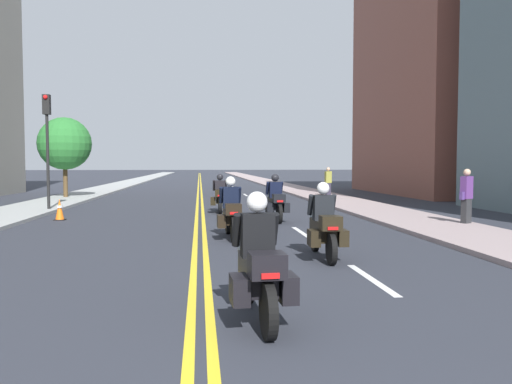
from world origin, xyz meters
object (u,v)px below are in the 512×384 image
at_px(traffic_cone_1, 59,210).
at_px(traffic_light_near, 47,131).
at_px(motorcycle_1, 324,227).
at_px(motorcycle_3, 275,202).
at_px(motorcycle_4, 220,197).
at_px(pedestrian_0, 466,197).
at_px(motorcycle_2, 231,213).
at_px(pedestrian_1, 328,182).
at_px(street_tree_0, 65,144).
at_px(motorcycle_0, 258,269).

xyz_separation_m(traffic_cone_1, traffic_light_near, (-1.31, 3.34, 2.93)).
bearing_deg(traffic_cone_1, motorcycle_1, -47.88).
height_order(motorcycle_3, traffic_light_near, traffic_light_near).
height_order(motorcycle_1, traffic_cone_1, motorcycle_1).
xyz_separation_m(motorcycle_4, pedestrian_0, (7.39, -5.60, 0.30)).
height_order(motorcycle_2, motorcycle_3, motorcycle_2).
relative_size(motorcycle_1, pedestrian_1, 1.24).
xyz_separation_m(motorcycle_1, traffic_cone_1, (-7.38, 8.16, -0.28)).
height_order(traffic_cone_1, pedestrian_1, pedestrian_1).
bearing_deg(motorcycle_1, motorcycle_4, 100.67).
bearing_deg(traffic_light_near, street_tree_0, 99.37).
bearing_deg(motorcycle_2, traffic_cone_1, 136.07).
distance_m(motorcycle_3, street_tree_0, 16.15).
xyz_separation_m(motorcycle_3, traffic_cone_1, (-7.40, 1.30, -0.30)).
relative_size(traffic_cone_1, pedestrian_1, 0.42).
height_order(motorcycle_2, pedestrian_0, pedestrian_0).
bearing_deg(motorcycle_2, street_tree_0, 114.97).
bearing_deg(motorcycle_3, pedestrian_1, 65.20).
bearing_deg(motorcycle_1, traffic_cone_1, 133.37).
relative_size(motorcycle_3, traffic_light_near, 0.45).
relative_size(motorcycle_4, traffic_cone_1, 2.90).
distance_m(motorcycle_3, traffic_cone_1, 7.52).
distance_m(motorcycle_1, street_tree_0, 21.87).
xyz_separation_m(motorcycle_1, traffic_light_near, (-8.69, 11.50, 2.65)).
xyz_separation_m(traffic_light_near, pedestrian_1, (13.60, 7.42, -2.39)).
bearing_deg(traffic_light_near, pedestrian_0, -25.13).
bearing_deg(motorcycle_0, street_tree_0, 105.90).
distance_m(motorcycle_2, pedestrian_1, 17.17).
relative_size(pedestrian_0, street_tree_0, 0.40).
xyz_separation_m(motorcycle_4, street_tree_0, (-8.26, 8.95, 2.45)).
relative_size(traffic_light_near, street_tree_0, 1.05).
bearing_deg(traffic_light_near, motorcycle_1, -52.93).
bearing_deg(motorcycle_2, motorcycle_1, -62.78).
bearing_deg(street_tree_0, pedestrian_1, -1.51).
height_order(motorcycle_0, pedestrian_0, pedestrian_0).
bearing_deg(traffic_light_near, pedestrian_1, 28.62).
height_order(traffic_cone_1, street_tree_0, street_tree_0).
height_order(motorcycle_4, street_tree_0, street_tree_0).
bearing_deg(pedestrian_1, traffic_light_near, 15.43).
xyz_separation_m(traffic_light_near, pedestrian_0, (14.36, -6.73, -2.37)).
distance_m(traffic_cone_1, traffic_light_near, 4.63).
xyz_separation_m(motorcycle_0, pedestrian_0, (7.49, 8.82, 0.27)).
bearing_deg(street_tree_0, traffic_light_near, -80.63).
xyz_separation_m(pedestrian_0, pedestrian_1, (-0.76, 14.15, -0.02)).
bearing_deg(traffic_light_near, motorcycle_3, -28.05).
xyz_separation_m(motorcycle_0, pedestrian_1, (6.73, 22.98, 0.25)).
relative_size(traffic_cone_1, pedestrian_0, 0.41).
bearing_deg(pedestrian_0, traffic_light_near, -53.87).
bearing_deg(motorcycle_2, motorcycle_0, -92.78).
height_order(motorcycle_1, street_tree_0, street_tree_0).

